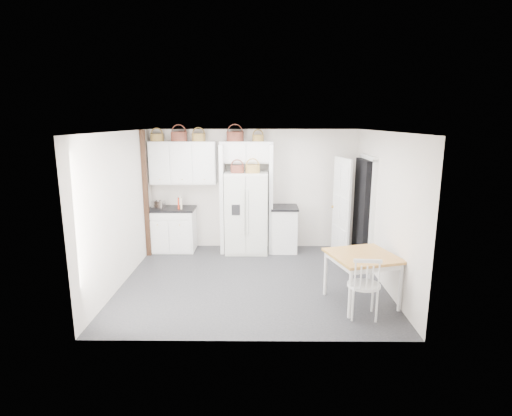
{
  "coord_description": "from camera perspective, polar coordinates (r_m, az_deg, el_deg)",
  "views": [
    {
      "loc": [
        0.13,
        -6.65,
        2.77
      ],
      "look_at": [
        0.06,
        0.4,
        1.23
      ],
      "focal_mm": 28.0,
      "sensor_mm": 36.0,
      "label": 1
    }
  ],
  "objects": [
    {
      "name": "doorway_void",
      "position": [
        8.1,
        15.04,
        -0.53
      ],
      "size": [
        0.18,
        0.85,
        2.05
      ],
      "primitive_type": "cube",
      "color": "black",
      "rests_on": "floor"
    },
    {
      "name": "wall_back",
      "position": [
        8.77,
        -0.32,
        2.69
      ],
      "size": [
        4.5,
        0.0,
        4.5
      ],
      "primitive_type": "plane",
      "rotation": [
        1.57,
        0.0,
        0.0
      ],
      "color": "beige",
      "rests_on": "floor"
    },
    {
      "name": "cookbook_cream",
      "position": [
        8.6,
        -10.64,
        0.69
      ],
      "size": [
        0.06,
        0.16,
        0.24
      ],
      "primitive_type": "cube",
      "rotation": [
        0.0,
        0.0,
        0.17
      ],
      "color": "beige",
      "rests_on": "counter_left"
    },
    {
      "name": "upper_cabinet",
      "position": [
        8.67,
        -10.36,
        6.38
      ],
      "size": [
        1.4,
        0.34,
        0.9
      ],
      "primitive_type": "cube",
      "color": "white",
      "rests_on": "wall_back"
    },
    {
      "name": "trim_post",
      "position": [
        8.46,
        -15.47,
        1.88
      ],
      "size": [
        0.09,
        0.09,
        2.6
      ],
      "primitive_type": "cube",
      "color": "black",
      "rests_on": "floor"
    },
    {
      "name": "basket_fridge_b",
      "position": [
        8.23,
        -0.49,
        5.62
      ],
      "size": [
        0.3,
        0.3,
        0.16
      ],
      "primitive_type": "cylinder",
      "color": "brown",
      "rests_on": "refrigerator"
    },
    {
      "name": "wall_right",
      "position": [
        7.13,
        17.84,
        -0.16
      ],
      "size": [
        0.0,
        4.0,
        4.0
      ],
      "primitive_type": "plane",
      "rotation": [
        1.57,
        0.0,
        -1.57
      ],
      "color": "beige",
      "rests_on": "floor"
    },
    {
      "name": "basket_upper_c",
      "position": [
        8.58,
        -8.19,
        9.96
      ],
      "size": [
        0.28,
        0.28,
        0.16
      ],
      "primitive_type": "cylinder",
      "color": "brown",
      "rests_on": "upper_cabinet"
    },
    {
      "name": "ceiling",
      "position": [
        6.65,
        -0.58,
        10.87
      ],
      "size": [
        4.5,
        4.5,
        0.0
      ],
      "primitive_type": "plane",
      "color": "white",
      "rests_on": "wall_back"
    },
    {
      "name": "door_slab",
      "position": [
        8.34,
        12.08,
        -0.02
      ],
      "size": [
        0.21,
        0.79,
        2.05
      ],
      "primitive_type": "cube",
      "rotation": [
        0.0,
        0.0,
        -1.36
      ],
      "color": "white",
      "rests_on": "floor"
    },
    {
      "name": "toaster",
      "position": [
        8.69,
        -13.79,
        0.46
      ],
      "size": [
        0.29,
        0.21,
        0.18
      ],
      "primitive_type": "cube",
      "rotation": [
        0.0,
        0.0,
        -0.29
      ],
      "color": "silver",
      "rests_on": "counter_left"
    },
    {
      "name": "floor",
      "position": [
        7.2,
        -0.54,
        -10.29
      ],
      "size": [
        4.5,
        4.5,
        0.0
      ],
      "primitive_type": "plane",
      "color": "#24242A",
      "rests_on": "ground"
    },
    {
      "name": "basket_upper_a",
      "position": [
        8.75,
        -13.95,
        9.74
      ],
      "size": [
        0.27,
        0.27,
        0.16
      ],
      "primitive_type": "cylinder",
      "color": "brown",
      "rests_on": "upper_cabinet"
    },
    {
      "name": "wall_left",
      "position": [
        7.21,
        -18.74,
        -0.09
      ],
      "size": [
        0.0,
        4.0,
        4.0
      ],
      "primitive_type": "plane",
      "rotation": [
        1.57,
        0.0,
        1.57
      ],
      "color": "beige",
      "rests_on": "floor"
    },
    {
      "name": "cookbook_red",
      "position": [
        8.61,
        -11.01,
        0.65
      ],
      "size": [
        0.06,
        0.15,
        0.23
      ],
      "primitive_type": "cube",
      "rotation": [
        0.0,
        0.0,
        0.2
      ],
      "color": "red",
      "rests_on": "counter_left"
    },
    {
      "name": "refrigerator",
      "position": [
        8.5,
        -1.36,
        -0.63
      ],
      "size": [
        0.89,
        0.72,
        1.73
      ],
      "primitive_type": "cube",
      "color": "silver",
      "rests_on": "floor"
    },
    {
      "name": "basket_bridge_a",
      "position": [
        8.5,
        -3.01,
        10.17
      ],
      "size": [
        0.36,
        0.36,
        0.2
      ],
      "primitive_type": "cylinder",
      "color": "#522619",
      "rests_on": "bridge_cabinet"
    },
    {
      "name": "dining_table",
      "position": [
        6.45,
        14.82,
        -9.73
      ],
      "size": [
        1.16,
        1.16,
        0.78
      ],
      "primitive_type": "cube",
      "rotation": [
        0.0,
        0.0,
        0.28
      ],
      "color": "#A87A29",
      "rests_on": "floor"
    },
    {
      "name": "counter_right",
      "position": [
        8.56,
        4.05,
        0.09
      ],
      "size": [
        0.58,
        0.68,
        0.04
      ],
      "primitive_type": "cube",
      "color": "black",
      "rests_on": "base_cab_right"
    },
    {
      "name": "bridge_cabinet",
      "position": [
        8.5,
        -1.36,
        7.99
      ],
      "size": [
        1.12,
        0.34,
        0.45
      ],
      "primitive_type": "cube",
      "color": "white",
      "rests_on": "wall_back"
    },
    {
      "name": "windsor_chair",
      "position": [
        5.99,
        15.15,
        -10.59
      ],
      "size": [
        0.51,
        0.47,
        0.96
      ],
      "primitive_type": "cube",
      "rotation": [
        0.0,
        0.0,
        -0.09
      ],
      "color": "white",
      "rests_on": "floor"
    },
    {
      "name": "basket_bridge_b",
      "position": [
        8.48,
        0.29,
        9.97
      ],
      "size": [
        0.24,
        0.24,
        0.14
      ],
      "primitive_type": "cylinder",
      "color": "brown",
      "rests_on": "bridge_cabinet"
    },
    {
      "name": "counter_left",
      "position": [
        8.75,
        -12.01,
        -0.1
      ],
      "size": [
        1.02,
        0.66,
        0.04
      ],
      "primitive_type": "cube",
      "color": "black",
      "rests_on": "base_cab_left"
    },
    {
      "name": "base_cab_left",
      "position": [
        8.87,
        -11.87,
        -3.09
      ],
      "size": [
        0.98,
        0.62,
        0.9
      ],
      "primitive_type": "cube",
      "color": "white",
      "rests_on": "floor"
    },
    {
      "name": "fridge_panel_right",
      "position": [
        8.5,
        2.08,
        1.35
      ],
      "size": [
        0.08,
        0.6,
        2.3
      ],
      "primitive_type": "cube",
      "color": "white",
      "rests_on": "floor"
    },
    {
      "name": "basket_fridge_a",
      "position": [
        8.25,
        -2.7,
        5.57
      ],
      "size": [
        0.28,
        0.28,
        0.15
      ],
      "primitive_type": "cylinder",
      "color": "#522619",
      "rests_on": "refrigerator"
    },
    {
      "name": "basket_upper_b",
      "position": [
        8.65,
        -10.94,
        10.0
      ],
      "size": [
        0.34,
        0.34,
        0.2
      ],
      "primitive_type": "cylinder",
      "color": "#522619",
      "rests_on": "upper_cabinet"
    },
    {
      "name": "base_cab_right",
      "position": [
        8.67,
        4.0,
        -3.08
      ],
      "size": [
        0.53,
        0.64,
        0.94
      ],
      "primitive_type": "cube",
      "color": "white",
      "rests_on": "floor"
    },
    {
      "name": "fridge_panel_left",
      "position": [
        8.54,
        -4.78,
        1.36
      ],
      "size": [
        0.08,
        0.6,
        2.3
      ],
      "primitive_type": "cube",
      "color": "white",
      "rests_on": "floor"
    }
  ]
}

